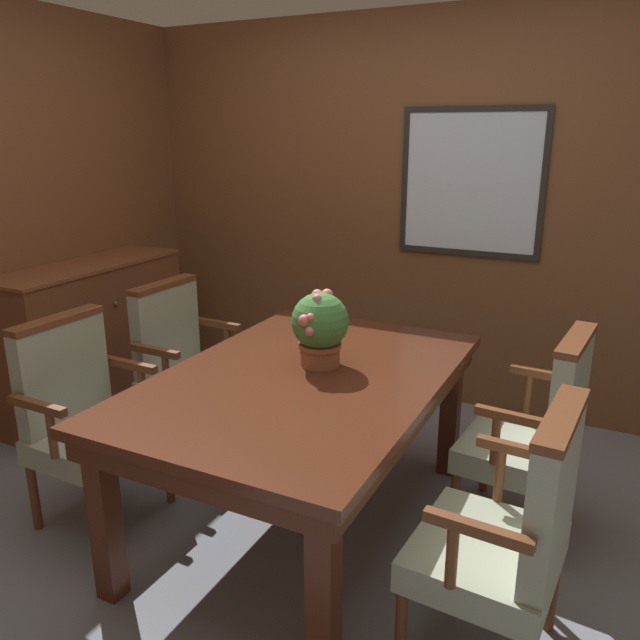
{
  "coord_description": "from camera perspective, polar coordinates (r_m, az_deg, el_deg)",
  "views": [
    {
      "loc": [
        1.31,
        -2.09,
        1.74
      ],
      "look_at": [
        0.14,
        0.25,
        0.94
      ],
      "focal_mm": 35.0,
      "sensor_mm": 36.0,
      "label": 1
    }
  ],
  "objects": [
    {
      "name": "potted_plant",
      "position": [
        2.72,
        -0.01,
        -0.62
      ],
      "size": [
        0.25,
        0.27,
        0.34
      ],
      "color": "#9E5638",
      "rests_on": "dining_table"
    },
    {
      "name": "chair_left_far",
      "position": [
        3.57,
        -12.34,
        -3.74
      ],
      "size": [
        0.47,
        0.57,
        0.95
      ],
      "rotation": [
        0.0,
        0.0,
        1.54
      ],
      "color": "brown",
      "rests_on": "ground_plane"
    },
    {
      "name": "chair_right_far",
      "position": [
        2.89,
        19.26,
        -9.44
      ],
      "size": [
        0.5,
        0.59,
        0.95
      ],
      "rotation": [
        0.0,
        0.0,
        -1.66
      ],
      "color": "brown",
      "rests_on": "ground_plane"
    },
    {
      "name": "wall_back",
      "position": [
        4.13,
        7.98,
        9.59
      ],
      "size": [
        7.2,
        0.08,
        2.45
      ],
      "color": "brown",
      "rests_on": "ground_plane"
    },
    {
      "name": "chair_left_near",
      "position": [
        3.07,
        -20.74,
        -7.98
      ],
      "size": [
        0.47,
        0.57,
        0.95
      ],
      "rotation": [
        0.0,
        0.0,
        1.55
      ],
      "color": "brown",
      "rests_on": "ground_plane"
    },
    {
      "name": "ground_plane",
      "position": [
        3.02,
        -4.72,
        -18.35
      ],
      "size": [
        14.0,
        14.0,
        0.0
      ],
      "primitive_type": "plane",
      "color": "gray"
    },
    {
      "name": "dining_table",
      "position": [
        2.72,
        -1.42,
        -6.77
      ],
      "size": [
        1.13,
        1.7,
        0.74
      ],
      "color": "#4C2314",
      "rests_on": "ground_plane"
    },
    {
      "name": "sideboard_cabinet",
      "position": [
        4.21,
        -19.97,
        -1.57
      ],
      "size": [
        0.44,
        1.26,
        0.96
      ],
      "color": "brown",
      "rests_on": "ground_plane"
    },
    {
      "name": "chair_right_near",
      "position": [
        2.2,
        17.03,
        -18.0
      ],
      "size": [
        0.49,
        0.58,
        0.95
      ],
      "rotation": [
        0.0,
        0.0,
        -1.64
      ],
      "color": "brown",
      "rests_on": "ground_plane"
    }
  ]
}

